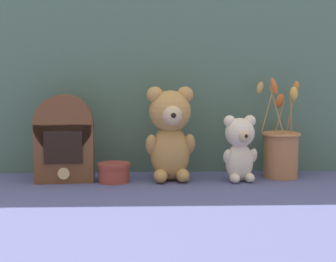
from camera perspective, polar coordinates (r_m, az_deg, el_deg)
ground_plane at (r=1.64m, az=0.02°, el=-5.63°), size 4.00×4.00×0.00m
backdrop_wall at (r=1.78m, az=-0.16°, el=8.13°), size 1.40×0.02×0.79m
teddy_bear_large at (r=1.64m, az=0.25°, el=-0.09°), size 0.16×0.15×0.30m
teddy_bear_medium at (r=1.65m, az=7.97°, el=-1.77°), size 0.12×0.11×0.21m
flower_vase at (r=1.74m, az=12.40°, el=-2.05°), size 0.15×0.16×0.33m
vintage_radio at (r=1.66m, az=-11.41°, el=-0.77°), size 0.19×0.11×0.28m
decorative_tin_tall at (r=1.64m, az=-6.03°, el=-4.60°), size 0.10×0.10×0.06m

